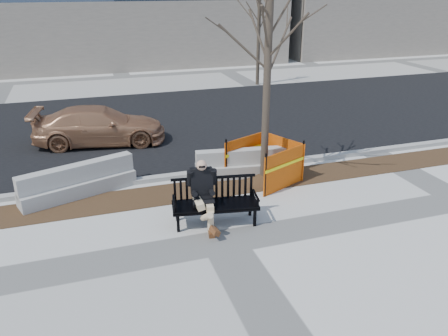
{
  "coord_description": "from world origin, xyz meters",
  "views": [
    {
      "loc": [
        -2.51,
        -7.68,
        5.02
      ],
      "look_at": [
        0.47,
        1.4,
        1.06
      ],
      "focal_mm": 36.03,
      "sensor_mm": 36.0,
      "label": 1
    }
  ],
  "objects_px": {
    "tree_fence": "(263,180)",
    "seated_man": "(203,223)",
    "bench": "(215,223)",
    "jersey_barrier_right": "(246,175)",
    "sedan": "(102,143)",
    "jersey_barrier_left": "(80,195)"
  },
  "relations": [
    {
      "from": "jersey_barrier_left",
      "to": "jersey_barrier_right",
      "type": "relative_size",
      "value": 1.05
    },
    {
      "from": "seated_man",
      "to": "sedan",
      "type": "xyz_separation_m",
      "value": [
        -1.79,
        6.28,
        0.0
      ]
    },
    {
      "from": "seated_man",
      "to": "jersey_barrier_left",
      "type": "height_order",
      "value": "seated_man"
    },
    {
      "from": "jersey_barrier_right",
      "to": "bench",
      "type": "bearing_deg",
      "value": -116.68
    },
    {
      "from": "seated_man",
      "to": "jersey_barrier_left",
      "type": "relative_size",
      "value": 0.51
    },
    {
      "from": "seated_man",
      "to": "jersey_barrier_right",
      "type": "distance_m",
      "value": 2.89
    },
    {
      "from": "tree_fence",
      "to": "jersey_barrier_left",
      "type": "relative_size",
      "value": 1.99
    },
    {
      "from": "sedan",
      "to": "seated_man",
      "type": "bearing_deg",
      "value": -154.87
    },
    {
      "from": "sedan",
      "to": "jersey_barrier_right",
      "type": "bearing_deg",
      "value": -128.9
    },
    {
      "from": "tree_fence",
      "to": "jersey_barrier_left",
      "type": "distance_m",
      "value": 4.85
    },
    {
      "from": "bench",
      "to": "jersey_barrier_right",
      "type": "height_order",
      "value": "bench"
    },
    {
      "from": "bench",
      "to": "sedan",
      "type": "bearing_deg",
      "value": 117.29
    },
    {
      "from": "tree_fence",
      "to": "jersey_barrier_right",
      "type": "bearing_deg",
      "value": 128.7
    },
    {
      "from": "tree_fence",
      "to": "sedan",
      "type": "bearing_deg",
      "value": 131.58
    },
    {
      "from": "bench",
      "to": "sedan",
      "type": "distance_m",
      "value": 6.7
    },
    {
      "from": "seated_man",
      "to": "sedan",
      "type": "distance_m",
      "value": 6.53
    },
    {
      "from": "jersey_barrier_right",
      "to": "tree_fence",
      "type": "bearing_deg",
      "value": -43.24
    },
    {
      "from": "bench",
      "to": "tree_fence",
      "type": "relative_size",
      "value": 0.33
    },
    {
      "from": "jersey_barrier_left",
      "to": "seated_man",
      "type": "bearing_deg",
      "value": -61.75
    },
    {
      "from": "jersey_barrier_left",
      "to": "tree_fence",
      "type": "bearing_deg",
      "value": -26.49
    },
    {
      "from": "sedan",
      "to": "jersey_barrier_left",
      "type": "height_order",
      "value": "sedan"
    },
    {
      "from": "tree_fence",
      "to": "seated_man",
      "type": "bearing_deg",
      "value": -141.33
    }
  ]
}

